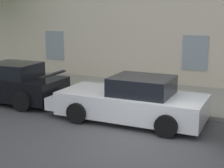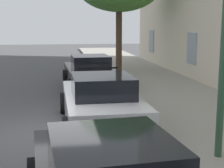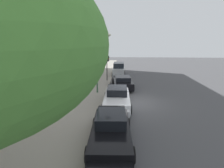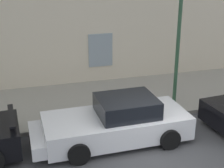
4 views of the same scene
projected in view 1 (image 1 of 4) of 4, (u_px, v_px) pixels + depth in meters
name	position (u px, v px, depth m)	size (l,w,h in m)	color
ground_plane	(138.00, 140.00, 9.02)	(80.00, 80.00, 0.00)	#444447
sidewalk	(182.00, 98.00, 13.04)	(60.00, 4.15, 0.14)	gray
sportscar_red_lead	(5.00, 84.00, 12.88)	(4.82, 2.23, 1.49)	black
sportscar_yellow_flank	(127.00, 101.00, 10.59)	(4.97, 2.21, 1.43)	white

